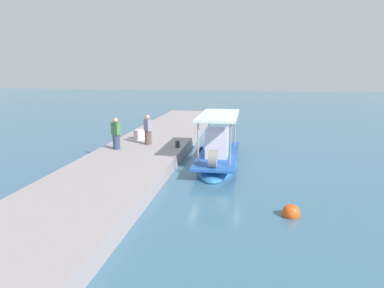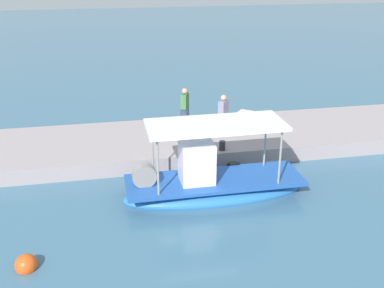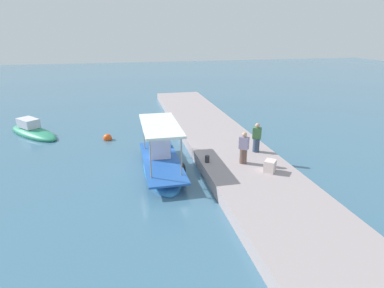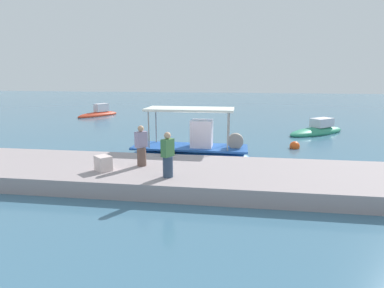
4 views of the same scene
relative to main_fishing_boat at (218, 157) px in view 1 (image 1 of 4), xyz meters
name	(u,v)px [view 1 (image 1 of 4)]	position (x,y,z in m)	size (l,w,h in m)	color
ground_plane	(215,168)	(0.49, -0.09, -0.44)	(120.00, 120.00, 0.00)	#3E6A85
dock_quay	(135,158)	(0.49, -4.18, -0.13)	(36.00, 4.44, 0.62)	#9F9193
main_fishing_boat	(218,157)	(0.00, 0.00, 0.00)	(6.28, 2.04, 2.95)	#2B73B8
fisherman_near_bollard	(148,131)	(-1.47, -4.08, 0.94)	(0.53, 0.53, 1.68)	brown
fisherman_by_crate	(116,135)	(-0.08, -5.39, 0.94)	(0.50, 0.54, 1.67)	#2F4159
mooring_bollard	(177,144)	(-0.98, -2.29, 0.36)	(0.24, 0.24, 0.36)	#2D2D33
cargo_crate	(140,135)	(-2.76, -4.97, 0.47)	(0.62, 0.49, 0.58)	beige
marker_buoy	(291,213)	(5.72, 2.99, -0.32)	(0.59, 0.59, 0.59)	#EB5018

